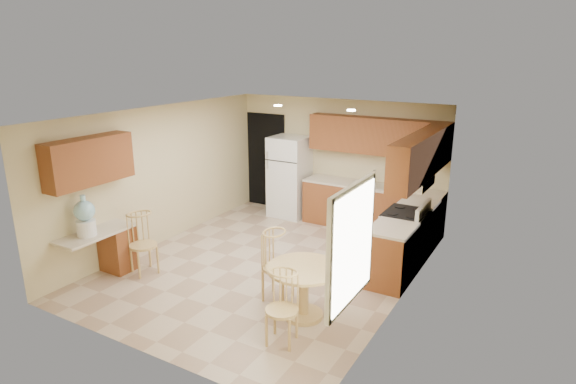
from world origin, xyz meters
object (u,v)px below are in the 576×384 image
Objects in this scene: stove at (404,238)px; chair_table_a at (274,261)px; refrigerator at (289,177)px; chair_table_b at (278,304)px; water_crock at (85,217)px; dining_table at (304,285)px; chair_desk at (138,240)px.

chair_table_a is at bearing -119.34° from stove.
chair_table_a is at bearing -63.42° from refrigerator.
refrigerator is at bearing 157.01° from stove.
water_crock is at bearing -11.39° from chair_table_b.
chair_table_b is 1.46× the size of water_crock.
water_crock reaches higher than chair_table_a.
dining_table is at bearing 12.73° from water_crock.
dining_table is 0.97× the size of chair_table_a.
dining_table is 2.84m from chair_desk.
dining_table is 1.07× the size of chair_table_b.
chair_table_a is at bearing 164.38° from dining_table.
stove reaches higher than chair_table_a.
stove is 1.11× the size of chair_desk.
dining_table is 3.41m from water_crock.
chair_table_a is at bearing -67.49° from chair_table_b.
refrigerator is at bearing -157.63° from chair_table_a.
dining_table is at bearing -105.84° from stove.
chair_table_b is at bearing 100.21° from chair_desk.
water_crock is at bearing -76.05° from chair_table_a.
stove is 1.08× the size of chair_table_a.
chair_table_b is at bearing 0.05° from water_crock.
water_crock reaches higher than stove.
stove reaches higher than chair_table_b.
chair_table_b is (0.05, -0.74, 0.09)m from dining_table.
refrigerator reaches higher than chair_table_b.
water_crock reaches higher than chair_table_b.
stove reaches higher than dining_table.
chair_table_a is at bearing 119.56° from chair_desk.
dining_table is at bearing 70.18° from chair_table_a.
water_crock is at bearing -167.27° from dining_table.
stove is at bearing -112.64° from chair_table_b.
chair_table_a is 1.10× the size of chair_table_b.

